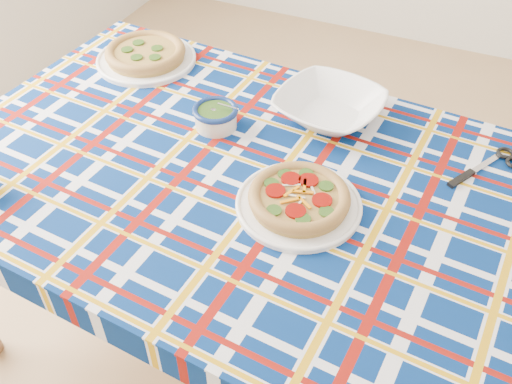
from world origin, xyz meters
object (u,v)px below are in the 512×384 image
at_px(pesto_bowl, 216,115).
at_px(serving_bowl, 329,107).
at_px(main_focaccia_plate, 299,198).
at_px(dining_table, 247,196).

distance_m(pesto_bowl, serving_bowl, 0.30).
bearing_deg(main_focaccia_plate, pesto_bowl, 147.62).
distance_m(dining_table, pesto_bowl, 0.23).
relative_size(pesto_bowl, serving_bowl, 0.44).
bearing_deg(serving_bowl, dining_table, -108.85).
height_order(pesto_bowl, serving_bowl, pesto_bowl).
xyz_separation_m(pesto_bowl, serving_bowl, (0.25, 0.16, -0.00)).
bearing_deg(serving_bowl, main_focaccia_plate, -81.85).
bearing_deg(pesto_bowl, main_focaccia_plate, -32.38).
bearing_deg(dining_table, pesto_bowl, 142.02).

